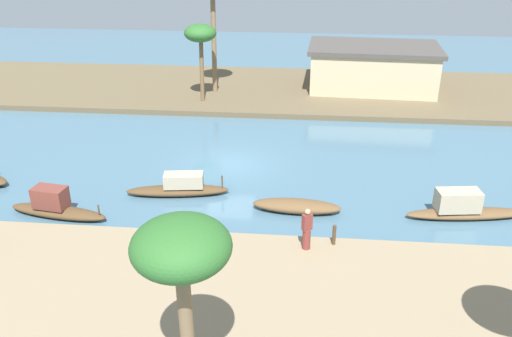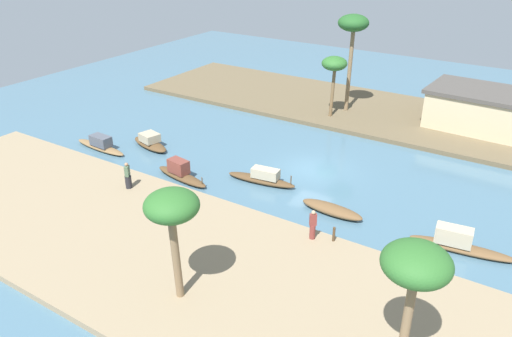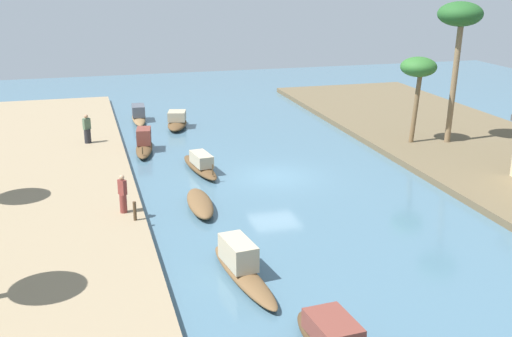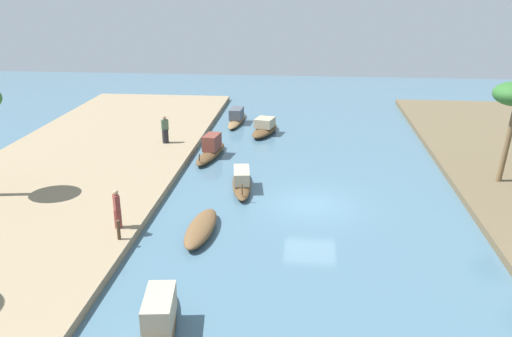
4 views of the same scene
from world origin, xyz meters
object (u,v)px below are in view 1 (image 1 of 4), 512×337
(sampan_with_tall_canopy, at_px, (297,206))
(person_by_mooring, at_px, (307,231))
(sampan_downstream_large, at_px, (463,208))
(riverside_building, at_px, (373,67))
(sampan_open_hull, at_px, (55,207))
(palm_tree_left_near, at_px, (182,253))
(palm_tree_right_short, at_px, (200,35))
(sampan_midstream, at_px, (179,187))
(mooring_post, at_px, (334,235))

(sampan_with_tall_canopy, distance_m, person_by_mooring, 3.52)
(sampan_downstream_large, xyz_separation_m, riverside_building, (-2.13, 18.01, 1.45))
(riverside_building, bearing_deg, sampan_downstream_large, -80.21)
(sampan_open_hull, relative_size, sampan_with_tall_canopy, 1.17)
(riverside_building, bearing_deg, sampan_with_tall_canopy, -102.15)
(palm_tree_left_near, relative_size, palm_tree_right_short, 1.04)
(riverside_building, bearing_deg, palm_tree_left_near, -101.32)
(palm_tree_right_short, xyz_separation_m, riverside_building, (11.69, 3.83, -2.79))
(sampan_with_tall_canopy, bearing_deg, sampan_midstream, 171.53)
(sampan_midstream, height_order, mooring_post, mooring_post)
(riverside_building, bearing_deg, sampan_open_hull, -124.83)
(palm_tree_left_near, distance_m, riverside_building, 29.86)
(palm_tree_right_short, bearing_deg, person_by_mooring, -67.85)
(sampan_open_hull, xyz_separation_m, mooring_post, (11.72, -1.63, 0.30))
(sampan_with_tall_canopy, distance_m, mooring_post, 3.38)
(palm_tree_right_short, bearing_deg, mooring_post, -64.53)
(sampan_open_hull, bearing_deg, sampan_downstream_large, 13.55)
(mooring_post, relative_size, palm_tree_right_short, 0.16)
(sampan_with_tall_canopy, xyz_separation_m, palm_tree_left_near, (-2.45, -10.67, 4.55))
(palm_tree_left_near, bearing_deg, palm_tree_right_short, 99.80)
(sampan_downstream_large, xyz_separation_m, sampan_midstream, (-12.47, 0.94, -0.09))
(sampan_open_hull, distance_m, person_by_mooring, 10.88)
(sampan_downstream_large, xyz_separation_m, palm_tree_right_short, (-13.81, 14.18, 4.24))
(sampan_downstream_large, height_order, sampan_midstream, sampan_downstream_large)
(palm_tree_left_near, bearing_deg, sampan_downstream_large, 48.60)
(sampan_open_hull, distance_m, palm_tree_left_near, 12.89)
(palm_tree_right_short, bearing_deg, riverside_building, 18.15)
(sampan_open_hull, xyz_separation_m, sampan_midstream, (4.83, 2.43, -0.07))
(person_by_mooring, relative_size, riverside_building, 0.18)
(palm_tree_left_near, bearing_deg, mooring_post, 62.86)
(sampan_with_tall_canopy, bearing_deg, mooring_post, -61.28)
(sampan_open_hull, relative_size, person_by_mooring, 2.71)
(sampan_open_hull, relative_size, palm_tree_right_short, 0.90)
(sampan_downstream_large, distance_m, palm_tree_right_short, 20.24)
(sampan_midstream, xyz_separation_m, riverside_building, (10.34, 17.07, 1.54))
(person_by_mooring, bearing_deg, sampan_midstream, -73.04)
(sampan_open_hull, relative_size, sampan_midstream, 0.95)
(person_by_mooring, xyz_separation_m, riverside_building, (4.49, 21.51, 0.81))
(sampan_with_tall_canopy, relative_size, palm_tree_right_short, 0.76)
(sampan_downstream_large, relative_size, sampan_midstream, 1.12)
(palm_tree_right_short, bearing_deg, sampan_midstream, -84.19)
(sampan_downstream_large, relative_size, palm_tree_right_short, 1.05)
(mooring_post, distance_m, palm_tree_left_near, 9.52)
(palm_tree_right_short, height_order, riverside_building, palm_tree_right_short)
(sampan_with_tall_canopy, xyz_separation_m, riverside_building, (4.92, 18.12, 1.65))
(sampan_downstream_large, bearing_deg, person_by_mooring, -159.62)
(sampan_midstream, xyz_separation_m, person_by_mooring, (5.85, -4.44, 0.72))
(riverside_building, bearing_deg, person_by_mooring, -98.74)
(mooring_post, relative_size, palm_tree_left_near, 0.15)
(sampan_downstream_large, relative_size, palm_tree_left_near, 1.01)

